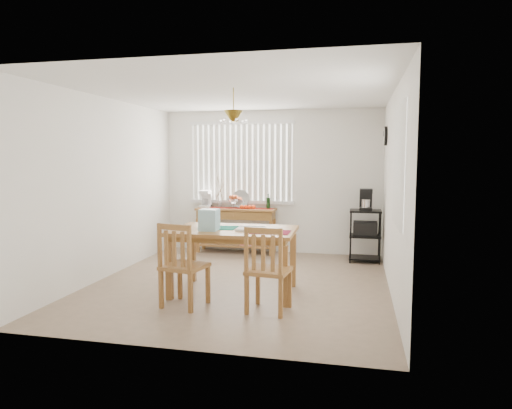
% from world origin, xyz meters
% --- Properties ---
extents(ground, '(4.00, 4.50, 0.01)m').
position_xyz_m(ground, '(0.00, 0.00, -0.01)').
color(ground, gray).
extents(room_shell, '(4.20, 4.70, 2.70)m').
position_xyz_m(room_shell, '(0.00, 0.02, 1.69)').
color(room_shell, white).
rests_on(room_shell, ground).
extents(sideboard, '(1.46, 0.41, 0.82)m').
position_xyz_m(sideboard, '(-0.59, 2.02, 0.62)').
color(sideboard, olive).
rests_on(sideboard, ground).
extents(sideboard_items, '(1.39, 0.34, 0.63)m').
position_xyz_m(sideboard_items, '(-0.83, 2.04, 0.95)').
color(sideboard_items, maroon).
rests_on(sideboard_items, sideboard).
extents(wire_cart, '(0.51, 0.41, 0.87)m').
position_xyz_m(wire_cart, '(1.70, 1.78, 0.52)').
color(wire_cart, black).
rests_on(wire_cart, ground).
extents(cart_items, '(0.20, 0.25, 0.36)m').
position_xyz_m(cart_items, '(1.70, 1.78, 1.04)').
color(cart_items, black).
rests_on(cart_items, wire_cart).
extents(dining_table, '(1.57, 1.03, 0.83)m').
position_xyz_m(dining_table, '(0.03, -0.43, 0.74)').
color(dining_table, olive).
rests_on(dining_table, ground).
extents(table_items, '(1.20, 0.55, 0.27)m').
position_xyz_m(table_items, '(-0.12, -0.57, 0.93)').
color(table_items, '#14705C').
rests_on(table_items, dining_table).
extents(chair_left, '(0.54, 0.54, 1.00)m').
position_xyz_m(chair_left, '(-0.41, -1.10, 0.49)').
color(chair_left, olive).
rests_on(chair_left, ground).
extents(chair_right, '(0.50, 0.50, 0.99)m').
position_xyz_m(chair_right, '(0.59, -1.08, 0.48)').
color(chair_right, olive).
rests_on(chair_right, ground).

